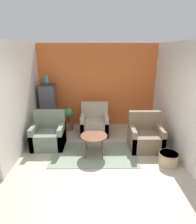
# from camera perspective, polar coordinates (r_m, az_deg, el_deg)

# --- Properties ---
(ground_plane) EXTENTS (20.00, 20.00, 0.00)m
(ground_plane) POSITION_cam_1_polar(r_m,az_deg,el_deg) (4.13, 0.28, -19.96)
(ground_plane) COLOR #B2A893
(ground_plane) RESTS_ON ground
(wall_back_accent) EXTENTS (4.06, 0.06, 2.78)m
(wall_back_accent) POSITION_cam_1_polar(r_m,az_deg,el_deg) (6.47, -0.18, 7.93)
(wall_back_accent) COLOR orange
(wall_back_accent) RESTS_ON ground_plane
(wall_left) EXTENTS (0.06, 3.09, 2.78)m
(wall_left) POSITION_cam_1_polar(r_m,az_deg,el_deg) (5.30, -22.23, 4.20)
(wall_left) COLOR silver
(wall_left) RESTS_ON ground_plane
(wall_right) EXTENTS (0.06, 3.09, 2.78)m
(wall_right) POSITION_cam_1_polar(r_m,az_deg,el_deg) (5.34, 22.04, 4.33)
(wall_right) COLOR silver
(wall_right) RESTS_ON ground_plane
(area_rug) EXTENTS (2.16, 1.27, 0.01)m
(area_rug) POSITION_cam_1_polar(r_m,az_deg,el_deg) (4.96, -1.22, -12.63)
(area_rug) COLOR gray
(area_rug) RESTS_ON ground_plane
(coffee_table) EXTENTS (0.67, 0.67, 0.53)m
(coffee_table) POSITION_cam_1_polar(r_m,az_deg,el_deg) (4.74, -1.26, -7.72)
(coffee_table) COLOR brown
(coffee_table) RESTS_ON ground_plane
(armchair_left) EXTENTS (0.86, 0.74, 0.98)m
(armchair_left) POSITION_cam_1_polar(r_m,az_deg,el_deg) (5.38, -14.75, -6.95)
(armchair_left) COLOR slate
(armchair_left) RESTS_ON ground_plane
(armchair_right) EXTENTS (0.86, 0.74, 0.98)m
(armchair_right) POSITION_cam_1_polar(r_m,az_deg,el_deg) (5.25, 14.21, -7.52)
(armchair_right) COLOR #7A664C
(armchair_right) RESTS_ON ground_plane
(armchair_middle) EXTENTS (0.86, 0.74, 0.98)m
(armchair_middle) POSITION_cam_1_polar(r_m,az_deg,el_deg) (5.98, -1.05, -3.66)
(armchair_middle) COLOR tan
(armchair_middle) RESTS_ON ground_plane
(birdcage) EXTENTS (0.53, 0.53, 1.52)m
(birdcage) POSITION_cam_1_polar(r_m,az_deg,el_deg) (6.37, -14.68, 1.22)
(birdcage) COLOR #353539
(birdcage) RESTS_ON ground_plane
(parrot) EXTENTS (0.14, 0.25, 0.30)m
(parrot) POSITION_cam_1_polar(r_m,az_deg,el_deg) (6.18, -15.36, 9.30)
(parrot) COLOR teal
(parrot) RESTS_ON birdcage
(potted_plant) EXTENTS (0.36, 0.32, 0.77)m
(potted_plant) POSITION_cam_1_polar(r_m,az_deg,el_deg) (6.26, -9.00, -1.46)
(potted_plant) COLOR brown
(potted_plant) RESTS_ON ground_plane
(wicker_basket) EXTENTS (0.45, 0.45, 0.30)m
(wicker_basket) POSITION_cam_1_polar(r_m,az_deg,el_deg) (4.78, 20.59, -13.09)
(wicker_basket) COLOR tan
(wicker_basket) RESTS_ON ground_plane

